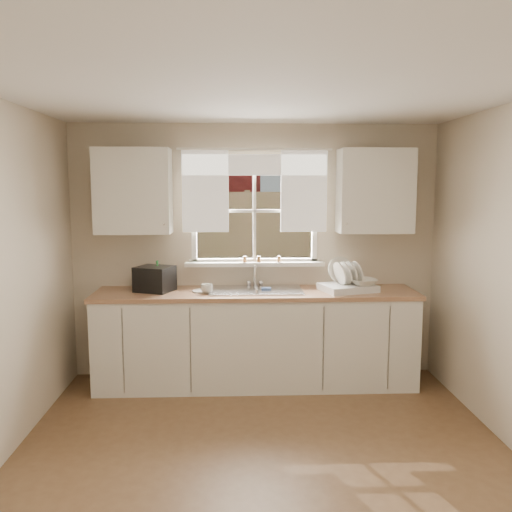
{
  "coord_description": "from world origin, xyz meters",
  "views": [
    {
      "loc": [
        -0.2,
        -3.35,
        1.91
      ],
      "look_at": [
        0.0,
        1.65,
        1.25
      ],
      "focal_mm": 38.0,
      "sensor_mm": 36.0,
      "label": 1
    }
  ],
  "objects_px": {
    "cup": "(207,289)",
    "dish_rack": "(348,284)",
    "black_appliance": "(155,279)",
    "soap_bottle_a": "(158,275)"
  },
  "relations": [
    {
      "from": "dish_rack",
      "to": "cup",
      "type": "bearing_deg",
      "value": -177.23
    },
    {
      "from": "black_appliance",
      "to": "cup",
      "type": "bearing_deg",
      "value": 8.39
    },
    {
      "from": "soap_bottle_a",
      "to": "cup",
      "type": "bearing_deg",
      "value": -17.96
    },
    {
      "from": "cup",
      "to": "black_appliance",
      "type": "bearing_deg",
      "value": 150.29
    },
    {
      "from": "dish_rack",
      "to": "cup",
      "type": "distance_m",
      "value": 1.33
    },
    {
      "from": "cup",
      "to": "dish_rack",
      "type": "bearing_deg",
      "value": -12.79
    },
    {
      "from": "dish_rack",
      "to": "black_appliance",
      "type": "distance_m",
      "value": 1.83
    },
    {
      "from": "black_appliance",
      "to": "dish_rack",
      "type": "bearing_deg",
      "value": 20.65
    },
    {
      "from": "dish_rack",
      "to": "soap_bottle_a",
      "type": "xyz_separation_m",
      "value": [
        -1.81,
        0.12,
        0.07
      ]
    },
    {
      "from": "soap_bottle_a",
      "to": "dish_rack",
      "type": "bearing_deg",
      "value": -0.66
    }
  ]
}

